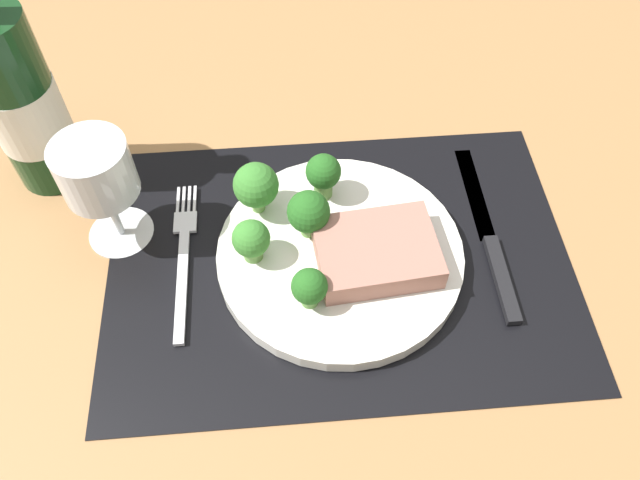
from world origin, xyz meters
The scene contains 13 objects.
ground_plane centered at (0.00, 0.00, -1.50)cm, with size 140.00×110.00×3.00cm, color #996D42.
placemat centered at (0.00, 0.00, 0.15)cm, with size 46.85×33.29×0.30cm, color black.
plate centered at (0.00, 0.00, 1.10)cm, with size 24.70×24.70×1.60cm, color silver.
steak centered at (3.37, -1.41, 3.23)cm, with size 11.58×8.85×2.66cm, color #9E6B5B.
broccoli_center centered at (-2.93, 2.54, 5.04)cm, with size 4.28×4.28×5.41cm.
broccoli_front_edge centered at (-8.61, 0.22, 4.65)cm, with size 3.72×3.72×4.81cm.
broccoli_near_fork centered at (-3.44, -5.65, 4.48)cm, with size 3.41×3.41×4.46cm.
broccoli_near_steak centered at (-1.06, 7.41, 5.11)cm, with size 3.68×3.68×5.38cm.
broccoli_back_left centered at (-7.95, 6.02, 5.50)cm, with size 4.63×4.63×6.00cm.
fork centered at (-15.82, 1.42, 0.55)cm, with size 2.40×19.20×0.50cm.
knife centered at (15.71, 0.53, 0.60)cm, with size 1.80×23.00×0.80cm.
wine_bottle centered at (-30.86, 14.83, 10.31)cm, with size 7.62×7.62×27.92cm.
wine_glass centered at (-22.54, 5.37, 9.04)cm, with size 7.18×7.18×12.75cm.
Camera 1 is at (-4.93, -35.61, 53.56)cm, focal length 35.44 mm.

